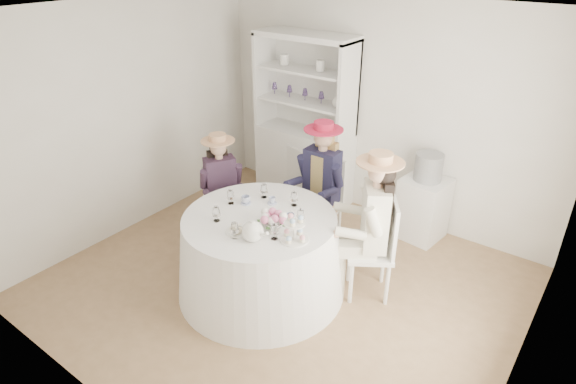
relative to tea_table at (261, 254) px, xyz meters
The scene contains 23 objects.
ground 0.48m from the tea_table, 56.25° to the left, with size 4.50×4.50×0.00m, color olive.
ceiling 2.28m from the tea_table, 56.25° to the left, with size 4.50×4.50×0.00m, color white.
wall_back 2.38m from the tea_table, 86.70° to the left, with size 4.50×4.50×0.00m, color silver.
wall_front 2.04m from the tea_table, 86.01° to the right, with size 4.50×4.50×0.00m, color silver.
wall_left 2.32m from the tea_table, behind, with size 4.50×4.50×0.00m, color silver.
wall_right 2.56m from the tea_table, ahead, with size 4.50×4.50×0.00m, color silver.
tea_table is the anchor object (origin of this frame).
hutch 2.15m from the tea_table, 112.75° to the left, with size 1.33×0.52×2.23m.
side_table 2.14m from the tea_table, 65.00° to the left, with size 0.49×0.49×0.76m, color silver.
hatbox 2.20m from the tea_table, 65.00° to the left, with size 0.32×0.32×0.32m, color black.
guest_left 1.12m from the tea_table, 153.74° to the left, with size 0.57×0.53×1.34m.
guest_mid 1.16m from the tea_table, 89.95° to the left, with size 0.54×0.57×1.51m.
guest_right 1.16m from the tea_table, 33.88° to the left, with size 0.66×0.62×1.55m.
spare_chair 1.60m from the tea_table, 109.39° to the left, with size 0.49×0.49×0.96m.
teacup_a 0.56m from the tea_table, 155.72° to the left, with size 0.09×0.09×0.07m, color white.
teacup_b 0.55m from the tea_table, 103.56° to the left, with size 0.07×0.07×0.07m, color white.
teacup_c 0.56m from the tea_table, 22.92° to the left, with size 0.09×0.09×0.07m, color white.
flower_bowl 0.51m from the tea_table, 12.74° to the right, with size 0.23×0.23×0.06m, color white.
flower_arrangement 0.57m from the tea_table, 13.40° to the right, with size 0.20×0.21×0.08m.
table_teapot 0.65m from the tea_table, 58.55° to the right, with size 0.27×0.19×0.20m.
sandwich_plate 0.55m from the tea_table, 88.01° to the right, with size 0.23×0.23×0.05m.
cupcake_stand 0.73m from the tea_table, 13.70° to the right, with size 0.25×0.25×0.24m.
stemware_set 0.51m from the tea_table, 63.43° to the left, with size 0.87×0.87×0.15m.
Camera 1 is at (2.45, -3.22, 3.21)m, focal length 30.00 mm.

